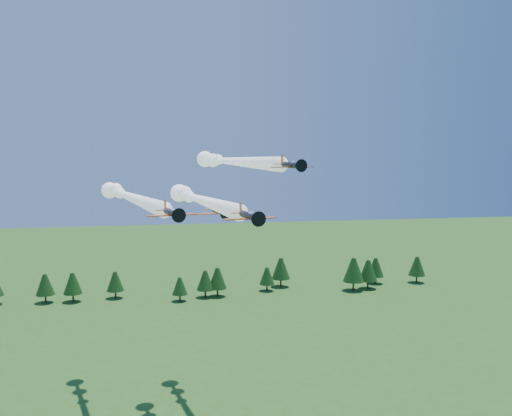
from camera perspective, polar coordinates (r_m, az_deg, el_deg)
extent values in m
cylinder|color=black|center=(78.95, -0.73, -0.79)|extent=(1.92, 5.49, 1.00)
cone|color=black|center=(76.01, 0.06, -1.05)|extent=(1.14, 1.06, 1.00)
cone|color=black|center=(75.45, 0.22, -1.10)|extent=(0.51, 0.52, 0.44)
cylinder|color=black|center=(75.30, 0.27, -1.12)|extent=(2.07, 0.40, 2.10)
cube|color=#C75213|center=(78.62, -0.63, -1.05)|extent=(7.52, 2.61, 0.12)
cube|color=#C75213|center=(82.28, -1.55, -0.48)|extent=(3.00, 1.34, 0.07)
cube|color=#C75213|center=(82.29, -1.57, 0.08)|extent=(0.25, 0.95, 1.45)
ellipsoid|color=#81ADC8|center=(78.06, -0.51, -0.57)|extent=(0.92, 1.31, 0.62)
sphere|color=white|center=(112.29, -6.66, 1.19)|extent=(2.30, 2.30, 2.30)
sphere|color=white|center=(116.53, -7.16, 1.35)|extent=(3.00, 3.00, 3.00)
sphere|color=white|center=(120.78, -7.63, 1.51)|extent=(3.70, 3.70, 3.70)
cylinder|color=black|center=(84.98, -8.46, -0.46)|extent=(2.26, 5.51, 1.00)
cone|color=black|center=(81.95, -7.87, -0.69)|extent=(1.19, 1.12, 1.00)
cone|color=black|center=(81.38, -7.75, -0.73)|extent=(0.54, 0.54, 0.44)
cylinder|color=black|center=(81.22, -7.72, -0.75)|extent=(2.06, 0.54, 2.11)
cube|color=#C75213|center=(84.63, -8.38, -0.70)|extent=(7.54, 3.08, 0.12)
cube|color=#C75213|center=(88.40, -9.08, -0.19)|extent=(3.03, 1.52, 0.07)
cube|color=#C75213|center=(88.41, -9.10, 0.33)|extent=(0.31, 0.95, 1.46)
ellipsoid|color=#81ADC8|center=(84.07, -8.30, -0.25)|extent=(0.99, 1.34, 0.63)
sphere|color=white|center=(125.21, -13.52, 1.49)|extent=(2.30, 2.30, 2.30)
sphere|color=white|center=(130.40, -13.94, 1.65)|extent=(3.00, 3.00, 3.00)
sphere|color=white|center=(135.60, -14.33, 1.80)|extent=(3.70, 3.70, 3.70)
cylinder|color=black|center=(89.68, 3.52, 4.32)|extent=(1.96, 5.19, 0.94)
cone|color=black|center=(87.00, 4.36, 4.26)|extent=(1.10, 1.02, 0.94)
cone|color=black|center=(86.49, 4.52, 4.25)|extent=(0.49, 0.50, 0.42)
cylinder|color=black|center=(86.35, 4.57, 4.24)|extent=(1.95, 0.44, 1.98)
cube|color=#C75213|center=(89.34, 3.62, 4.12)|extent=(7.10, 2.66, 0.11)
cube|color=#C75213|center=(92.72, 2.63, 4.40)|extent=(2.85, 1.34, 0.07)
cube|color=#C75213|center=(92.79, 2.61, 4.87)|extent=(0.27, 0.90, 1.37)
ellipsoid|color=#81ADC8|center=(88.90, 3.76, 4.54)|extent=(0.90, 1.25, 0.59)
sphere|color=white|center=(123.98, -3.81, 4.77)|extent=(2.30, 2.30, 2.30)
sphere|color=white|center=(128.43, -4.46, 4.81)|extent=(3.00, 3.00, 3.00)
sphere|color=white|center=(132.90, -5.06, 4.84)|extent=(3.70, 3.70, 3.70)
cylinder|color=black|center=(93.09, -3.70, -0.29)|extent=(1.97, 5.54, 1.01)
cone|color=black|center=(90.07, -3.11, -0.50)|extent=(1.15, 1.07, 1.01)
cone|color=black|center=(89.50, -3.00, -0.54)|extent=(0.52, 0.53, 0.44)
cylinder|color=black|center=(89.33, -2.96, -0.55)|extent=(2.09, 0.42, 2.12)
cube|color=#C75213|center=(92.74, -3.62, -0.52)|extent=(7.58, 2.68, 0.12)
cube|color=#C75213|center=(96.49, -4.31, -0.05)|extent=(3.03, 1.37, 0.07)
cube|color=#C75213|center=(96.51, -4.33, 0.43)|extent=(0.26, 0.96, 1.46)
ellipsoid|color=#81ADC8|center=(92.18, -3.54, -0.10)|extent=(0.93, 1.32, 0.63)
cylinder|color=#382314|center=(210.53, 9.70, -7.68)|extent=(0.60, 0.60, 3.33)
cone|color=#10340F|center=(209.22, 9.73, -6.10)|extent=(7.60, 7.60, 8.55)
cylinder|color=#382314|center=(203.09, -13.86, -8.39)|extent=(0.60, 0.60, 2.58)
cone|color=#10340F|center=(202.01, -13.90, -7.12)|extent=(5.89, 5.89, 6.63)
cylinder|color=#382314|center=(200.03, -3.86, -8.41)|extent=(0.60, 0.60, 2.81)
cone|color=#10340F|center=(198.84, -3.87, -7.01)|extent=(6.42, 6.42, 7.23)
cylinder|color=#382314|center=(195.37, -7.62, -8.88)|extent=(0.60, 0.60, 2.28)
cone|color=#10340F|center=(194.37, -7.63, -7.73)|extent=(5.20, 5.20, 5.85)
cylinder|color=#382314|center=(207.18, 1.10, -7.95)|extent=(0.60, 0.60, 2.39)
cone|color=#10340F|center=(206.20, 1.10, -6.80)|extent=(5.46, 5.46, 6.14)
cylinder|color=#382314|center=(227.85, 15.76, -6.84)|extent=(0.60, 0.60, 2.80)
cone|color=#10340F|center=(226.81, 15.80, -5.61)|extent=(6.40, 6.40, 7.21)
cylinder|color=#382314|center=(204.04, -20.29, -8.50)|extent=(0.60, 0.60, 2.70)
cone|color=#10340F|center=(202.92, -20.34, -7.18)|extent=(6.18, 6.18, 6.96)
cylinder|color=#382314|center=(213.33, 2.49, -7.46)|extent=(0.60, 0.60, 3.01)
cone|color=#10340F|center=(212.15, 2.50, -6.05)|extent=(6.89, 6.89, 7.75)
cylinder|color=#382314|center=(202.31, -17.81, -8.54)|extent=(0.60, 0.60, 2.74)
cone|color=#10340F|center=(201.16, -17.86, -7.19)|extent=(6.26, 6.26, 7.05)
cylinder|color=#382314|center=(222.67, 11.84, -7.05)|extent=(0.60, 0.60, 2.74)
cone|color=#10340F|center=(221.63, 11.87, -5.82)|extent=(6.26, 6.26, 7.05)
cylinder|color=#382314|center=(199.13, -5.08, -8.52)|extent=(0.60, 0.60, 2.62)
cone|color=#10340F|center=(198.02, -5.10, -7.21)|extent=(5.98, 5.98, 6.73)
cylinder|color=#382314|center=(214.24, 11.12, -7.52)|extent=(0.60, 0.60, 2.96)
cone|color=#10340F|center=(213.08, 11.15, -6.14)|extent=(6.77, 6.77, 7.61)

